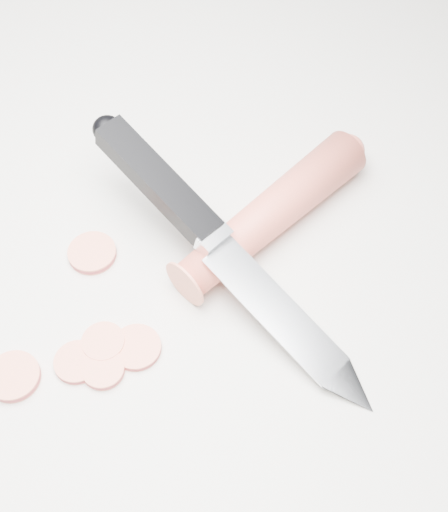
% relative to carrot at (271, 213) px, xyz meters
% --- Properties ---
extents(ground, '(2.40, 2.40, 0.00)m').
position_rel_carrot_xyz_m(ground, '(-0.09, -0.08, -0.02)').
color(ground, silver).
rests_on(ground, ground).
extents(carrot, '(0.11, 0.18, 0.03)m').
position_rel_carrot_xyz_m(carrot, '(0.00, 0.00, 0.00)').
color(carrot, '#D74F3D').
rests_on(carrot, ground).
extents(carrot_slice_0, '(0.04, 0.04, 0.01)m').
position_rel_carrot_xyz_m(carrot_slice_0, '(-0.12, -0.08, -0.02)').
color(carrot_slice_0, '#F17858').
rests_on(carrot_slice_0, ground).
extents(carrot_slice_1, '(0.03, 0.03, 0.01)m').
position_rel_carrot_xyz_m(carrot_slice_1, '(-0.07, -0.16, -0.02)').
color(carrot_slice_1, '#F17858').
rests_on(carrot_slice_1, ground).
extents(carrot_slice_2, '(0.04, 0.04, 0.01)m').
position_rel_carrot_xyz_m(carrot_slice_2, '(-0.05, -0.14, -0.02)').
color(carrot_slice_2, '#F17858').
rests_on(carrot_slice_2, ground).
extents(carrot_slice_3, '(0.04, 0.04, 0.01)m').
position_rel_carrot_xyz_m(carrot_slice_3, '(-0.12, -0.19, -0.02)').
color(carrot_slice_3, '#F17858').
rests_on(carrot_slice_3, ground).
extents(carrot_slice_4, '(0.03, 0.03, 0.01)m').
position_rel_carrot_xyz_m(carrot_slice_4, '(-0.09, -0.16, -0.02)').
color(carrot_slice_4, '#F17858').
rests_on(carrot_slice_4, ground).
extents(carrot_slice_5, '(0.03, 0.03, 0.01)m').
position_rel_carrot_xyz_m(carrot_slice_5, '(-0.08, -0.14, -0.02)').
color(carrot_slice_5, '#F17858').
rests_on(carrot_slice_5, ground).
extents(kitchen_knife, '(0.28, 0.15, 0.08)m').
position_rel_carrot_xyz_m(kitchen_knife, '(-0.01, -0.06, 0.02)').
color(kitchen_knife, silver).
rests_on(kitchen_knife, ground).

